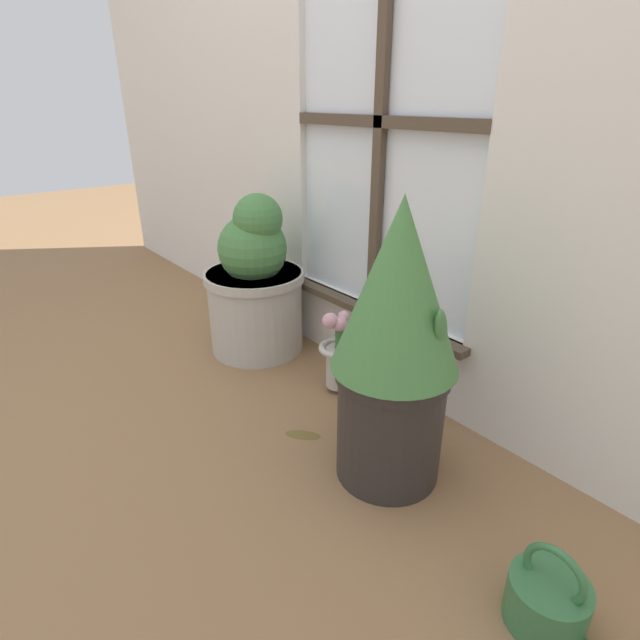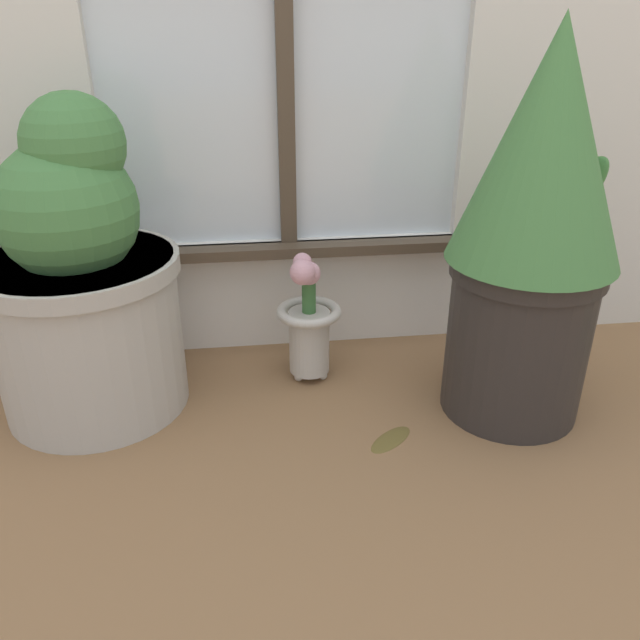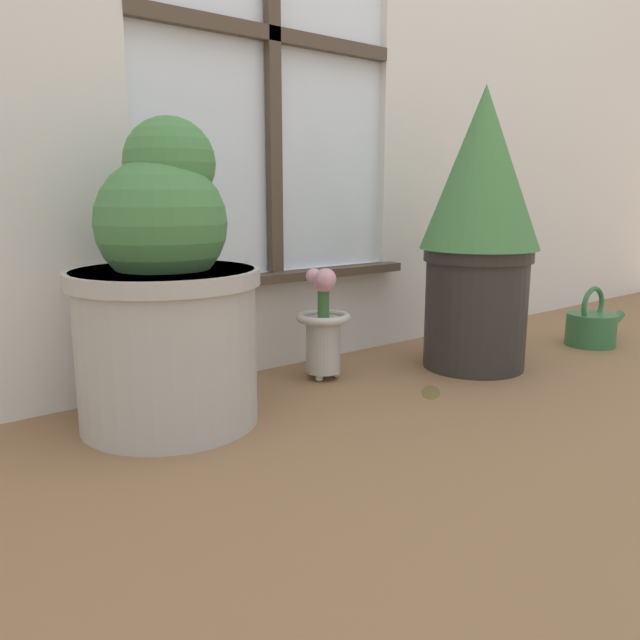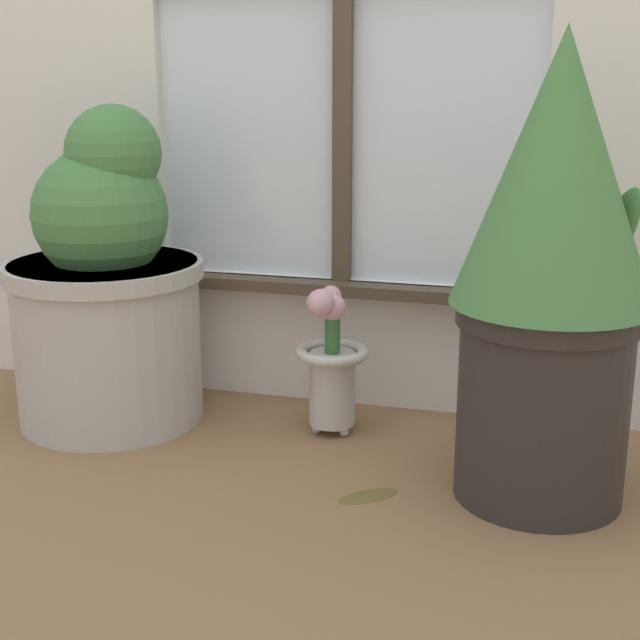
% 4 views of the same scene
% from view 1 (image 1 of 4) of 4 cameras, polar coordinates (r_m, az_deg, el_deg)
% --- Properties ---
extents(ground_plane, '(10.00, 10.00, 0.00)m').
position_cam_1_polar(ground_plane, '(1.62, -7.79, -11.45)').
color(ground_plane, olive).
extents(potted_plant_left, '(0.39, 0.39, 0.63)m').
position_cam_1_polar(potted_plant_left, '(1.96, -7.42, 3.88)').
color(potted_plant_left, '#B7B2A8').
rests_on(potted_plant_left, ground_plane).
extents(potted_plant_right, '(0.32, 0.32, 0.75)m').
position_cam_1_polar(potted_plant_right, '(1.22, 8.60, -2.41)').
color(potted_plant_right, '#2D2826').
rests_on(potted_plant_right, ground_plane).
extents(flower_vase, '(0.14, 0.14, 0.29)m').
position_cam_1_polar(flower_vase, '(1.70, 2.14, -3.94)').
color(flower_vase, '#BCB7AD').
rests_on(flower_vase, ground_plane).
extents(watering_can, '(0.27, 0.15, 0.19)m').
position_cam_1_polar(watering_can, '(1.18, 24.75, -27.21)').
color(watering_can, '#336B3D').
rests_on(watering_can, ground_plane).
extents(fallen_leaf, '(0.11, 0.10, 0.01)m').
position_cam_1_polar(fallen_leaf, '(1.55, -1.97, -12.90)').
color(fallen_leaf, brown).
rests_on(fallen_leaf, ground_plane).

